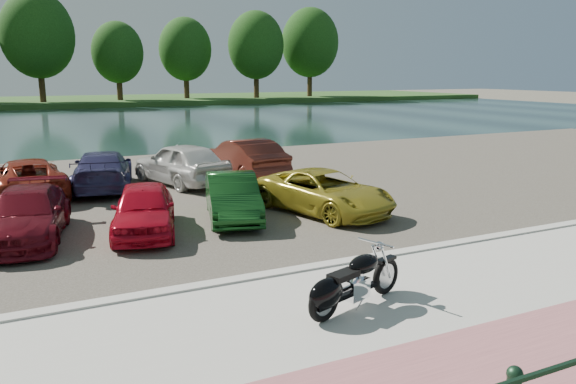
# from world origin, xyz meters

# --- Properties ---
(ground) EXTENTS (200.00, 200.00, 0.00)m
(ground) POSITION_xyz_m (0.00, 0.00, 0.00)
(ground) COLOR #595447
(ground) RESTS_ON ground
(promenade) EXTENTS (60.00, 6.00, 0.10)m
(promenade) POSITION_xyz_m (0.00, -1.00, 0.05)
(promenade) COLOR beige
(promenade) RESTS_ON ground
(pink_path) EXTENTS (60.00, 2.00, 0.01)m
(pink_path) POSITION_xyz_m (0.00, -2.50, 0.10)
(pink_path) COLOR #8F5056
(pink_path) RESTS_ON promenade
(kerb) EXTENTS (60.00, 0.30, 0.14)m
(kerb) POSITION_xyz_m (0.00, 2.00, 0.07)
(kerb) COLOR beige
(kerb) RESTS_ON ground
(parking_lot) EXTENTS (60.00, 18.00, 0.04)m
(parking_lot) POSITION_xyz_m (0.00, 11.00, 0.02)
(parking_lot) COLOR #3D3831
(parking_lot) RESTS_ON ground
(river) EXTENTS (120.00, 40.00, 0.00)m
(river) POSITION_xyz_m (0.00, 40.00, 0.00)
(river) COLOR #192E2D
(river) RESTS_ON ground
(far_bank) EXTENTS (120.00, 24.00, 0.60)m
(far_bank) POSITION_xyz_m (0.00, 72.00, 0.30)
(far_bank) COLOR #224418
(far_bank) RESTS_ON ground
(far_trees) EXTENTS (70.25, 10.68, 12.52)m
(far_trees) POSITION_xyz_m (4.36, 65.79, 7.49)
(far_trees) COLOR #362413
(far_trees) RESTS_ON far_bank
(motorcycle) EXTENTS (2.26, 1.04, 1.05)m
(motorcycle) POSITION_xyz_m (-1.38, -0.12, 0.56)
(motorcycle) COLOR black
(motorcycle) RESTS_ON promenade
(car_3) EXTENTS (2.49, 4.49, 1.23)m
(car_3) POSITION_xyz_m (-6.09, 6.88, 0.66)
(car_3) COLOR #5E0D17
(car_3) RESTS_ON parking_lot
(car_4) EXTENTS (2.34, 3.94, 1.26)m
(car_4) POSITION_xyz_m (-3.42, 6.23, 0.67)
(car_4) COLOR #B50C20
(car_4) RESTS_ON parking_lot
(car_5) EXTENTS (2.24, 3.98, 1.24)m
(car_5) POSITION_xyz_m (-0.94, 6.60, 0.66)
(car_5) COLOR #103E15
(car_5) RESTS_ON parking_lot
(car_6) EXTENTS (3.12, 4.80, 1.23)m
(car_6) POSITION_xyz_m (1.67, 6.11, 0.65)
(car_6) COLOR #A29225
(car_6) RESTS_ON parking_lot
(car_10) EXTENTS (2.36, 4.63, 1.25)m
(car_10) POSITION_xyz_m (-5.91, 12.21, 0.67)
(car_10) COLOR maroon
(car_10) RESTS_ON parking_lot
(car_11) EXTENTS (2.76, 4.93, 1.35)m
(car_11) POSITION_xyz_m (-3.57, 12.28, 0.71)
(car_11) COLOR navy
(car_11) RESTS_ON parking_lot
(car_12) EXTENTS (2.98, 4.81, 1.53)m
(car_12) POSITION_xyz_m (-0.88, 12.07, 0.80)
(car_12) COLOR silver
(car_12) RESTS_ON parking_lot
(car_13) EXTENTS (1.99, 4.67, 1.50)m
(car_13) POSITION_xyz_m (1.65, 12.25, 0.79)
(car_13) COLOR #541F16
(car_13) RESTS_ON parking_lot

